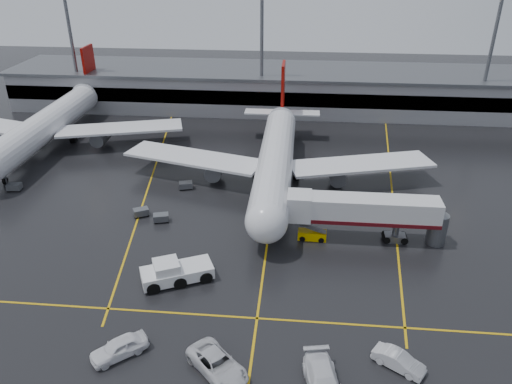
{
  "coord_description": "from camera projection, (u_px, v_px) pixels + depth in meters",
  "views": [
    {
      "loc": [
        3.52,
        -60.33,
        34.21
      ],
      "look_at": [
        -2.0,
        -2.0,
        4.0
      ],
      "focal_mm": 34.72,
      "sensor_mm": 36.0,
      "label": 1
    }
  ],
  "objects": [
    {
      "name": "baggage_cart_e",
      "position": [
        14.0,
        187.0,
        74.85
      ],
      "size": [
        2.12,
        1.49,
        1.12
      ],
      "color": "#595B60",
      "rests_on": "ground"
    },
    {
      "name": "apron_line_left",
      "position": [
        152.0,
        175.0,
        79.88
      ],
      "size": [
        9.99,
        69.35,
        0.02
      ],
      "primitive_type": "cube",
      "rotation": [
        0.0,
        0.0,
        0.14
      ],
      "color": "gold",
      "rests_on": "ground"
    },
    {
      "name": "ground",
      "position": [
        272.0,
        211.0,
        69.36
      ],
      "size": [
        220.0,
        220.0,
        0.0
      ],
      "primitive_type": "plane",
      "color": "black",
      "rests_on": "ground"
    },
    {
      "name": "service_van_c",
      "position": [
        399.0,
        361.0,
        43.87
      ],
      "size": [
        4.83,
        3.95,
        1.55
      ],
      "primitive_type": "imported",
      "rotation": [
        0.0,
        0.0,
        0.99
      ],
      "color": "silver",
      "rests_on": "ground"
    },
    {
      "name": "baggage_cart_c",
      "position": [
        186.0,
        185.0,
        75.33
      ],
      "size": [
        2.27,
        1.78,
        1.12
      ],
      "color": "#595B60",
      "rests_on": "ground"
    },
    {
      "name": "second_airliner",
      "position": [
        50.0,
        122.0,
        90.15
      ],
      "size": [
        48.8,
        45.6,
        14.1
      ],
      "color": "silver",
      "rests_on": "ground"
    },
    {
      "name": "baggage_cart_b",
      "position": [
        141.0,
        212.0,
        67.97
      ],
      "size": [
        2.38,
        2.09,
        1.12
      ],
      "color": "#595B60",
      "rests_on": "ground"
    },
    {
      "name": "service_van_a",
      "position": [
        217.0,
        364.0,
        43.33
      ],
      "size": [
        6.67,
        6.69,
        1.8
      ],
      "primitive_type": "imported",
      "rotation": [
        0.0,
        0.0,
        0.78
      ],
      "color": "silver",
      "rests_on": "ground"
    },
    {
      "name": "terminal",
      "position": [
        286.0,
        89.0,
        109.79
      ],
      "size": [
        122.0,
        19.0,
        8.6
      ],
      "color": "gray",
      "rests_on": "ground"
    },
    {
      "name": "light_mast_right",
      "position": [
        491.0,
        51.0,
        96.54
      ],
      "size": [
        3.0,
        1.2,
        25.45
      ],
      "color": "#595B60",
      "rests_on": "ground"
    },
    {
      "name": "apron_line_stop",
      "position": [
        257.0,
        318.0,
        49.89
      ],
      "size": [
        60.0,
        0.25,
        0.02
      ],
      "primitive_type": "cube",
      "color": "gold",
      "rests_on": "ground"
    },
    {
      "name": "baggage_cart_a",
      "position": [
        161.0,
        217.0,
        66.62
      ],
      "size": [
        2.27,
        1.78,
        1.12
      ],
      "color": "#595B60",
      "rests_on": "ground"
    },
    {
      "name": "apron_line_centre",
      "position": [
        272.0,
        211.0,
        69.35
      ],
      "size": [
        0.25,
        90.0,
        0.02
      ],
      "primitive_type": "cube",
      "color": "gold",
      "rests_on": "ground"
    },
    {
      "name": "jet_bridge",
      "position": [
        364.0,
        212.0,
        61.25
      ],
      "size": [
        19.9,
        3.4,
        6.05
      ],
      "color": "silver",
      "rests_on": "ground"
    },
    {
      "name": "light_mast_mid",
      "position": [
        262.0,
        47.0,
        100.31
      ],
      "size": [
        3.0,
        1.2,
        25.45
      ],
      "color": "#595B60",
      "rests_on": "ground"
    },
    {
      "name": "baggage_cart_d",
      "position": [
        9.0,
        162.0,
        82.98
      ],
      "size": [
        2.3,
        1.84,
        1.12
      ],
      "color": "#595B60",
      "rests_on": "ground"
    },
    {
      "name": "service_van_b",
      "position": [
        323.0,
        383.0,
        41.47
      ],
      "size": [
        3.93,
        7.11,
        1.95
      ],
      "primitive_type": "imported",
      "rotation": [
        0.0,
        0.0,
        0.19
      ],
      "color": "white",
      "rests_on": "ground"
    },
    {
      "name": "light_mast_left",
      "position": [
        72.0,
        43.0,
        103.66
      ],
      "size": [
        3.0,
        1.2,
        25.45
      ],
      "color": "#595B60",
      "rests_on": "ground"
    },
    {
      "name": "pushback_tractor",
      "position": [
        175.0,
        272.0,
        54.89
      ],
      "size": [
        8.42,
        6.11,
        2.8
      ],
      "color": "silver",
      "rests_on": "ground"
    },
    {
      "name": "apron_line_right",
      "position": [
        391.0,
        185.0,
        76.69
      ],
      "size": [
        7.57,
        69.64,
        0.02
      ],
      "primitive_type": "cube",
      "rotation": [
        0.0,
        0.0,
        -0.1
      ],
      "color": "gold",
      "rests_on": "ground"
    },
    {
      "name": "belt_loader",
      "position": [
        312.0,
        235.0,
        62.86
      ],
      "size": [
        3.65,
        1.83,
        2.27
      ],
      "color": "#D8A900",
      "rests_on": "ground"
    },
    {
      "name": "main_airliner",
      "position": [
        276.0,
        157.0,
        76.01
      ],
      "size": [
        48.8,
        45.6,
        14.1
      ],
      "color": "silver",
      "rests_on": "ground"
    },
    {
      "name": "service_van_d",
      "position": [
        119.0,
        348.0,
        45.11
      ],
      "size": [
        5.4,
        5.02,
        1.8
      ],
      "primitive_type": "imported",
      "rotation": [
        0.0,
        0.0,
        -0.87
      ],
      "color": "white",
      "rests_on": "ground"
    }
  ]
}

